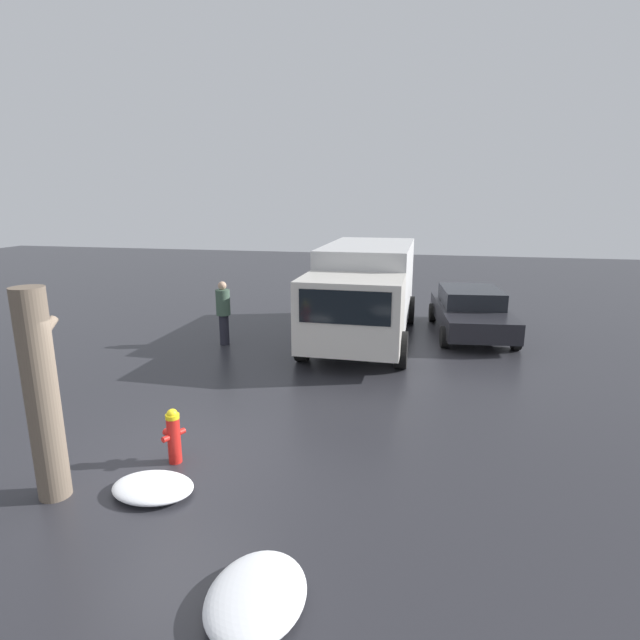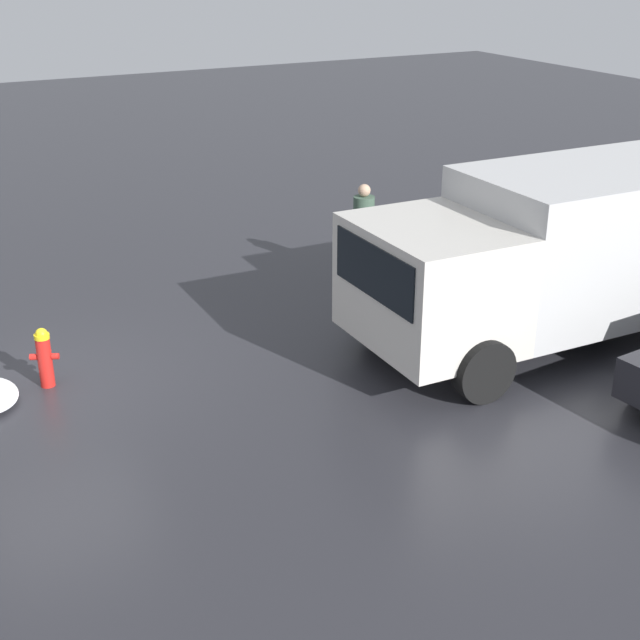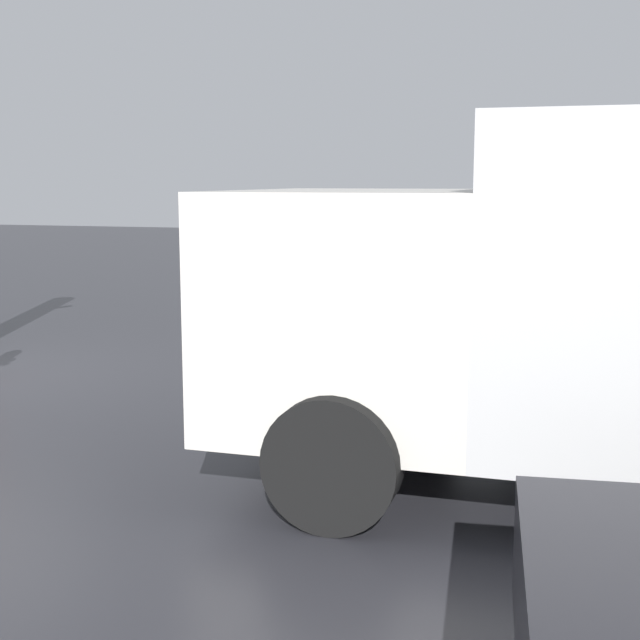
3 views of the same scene
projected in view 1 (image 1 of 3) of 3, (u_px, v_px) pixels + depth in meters
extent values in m
plane|color=#28282D|center=(176.00, 462.00, 7.78)|extent=(60.00, 60.00, 0.00)
cylinder|color=red|center=(174.00, 440.00, 7.69)|extent=(0.20, 0.20, 0.74)
cylinder|color=yellow|center=(172.00, 416.00, 7.60)|extent=(0.21, 0.21, 0.07)
sphere|color=yellow|center=(172.00, 414.00, 7.59)|extent=(0.17, 0.17, 0.17)
cylinder|color=red|center=(167.00, 432.00, 7.76)|extent=(0.14, 0.14, 0.11)
cylinder|color=red|center=(166.00, 439.00, 7.55)|extent=(0.13, 0.12, 0.09)
cylinder|color=red|center=(182.00, 431.00, 7.79)|extent=(0.13, 0.12, 0.09)
cylinder|color=#6B5B4C|center=(42.00, 397.00, 6.56)|extent=(0.42, 0.42, 2.93)
cylinder|color=#6B5B4C|center=(44.00, 333.00, 6.55)|extent=(0.48, 0.12, 0.39)
cube|color=beige|center=(351.00, 313.00, 11.93)|extent=(1.92, 2.47, 1.73)
cube|color=black|center=(344.00, 308.00, 10.94)|extent=(0.05, 2.05, 0.76)
cube|color=#BCBCBC|center=(368.00, 281.00, 15.03)|extent=(4.80, 2.49, 2.21)
cylinder|color=black|center=(401.00, 350.00, 11.97)|extent=(0.90, 0.29, 0.90)
cylinder|color=black|center=(303.00, 343.00, 12.49)|extent=(0.90, 0.29, 0.90)
cylinder|color=black|center=(410.00, 310.00, 16.17)|extent=(0.90, 0.29, 0.90)
cylinder|color=black|center=(336.00, 307.00, 16.69)|extent=(0.90, 0.29, 0.90)
cylinder|color=#23232D|center=(224.00, 330.00, 13.89)|extent=(0.26, 0.26, 0.85)
cylinder|color=#3F5947|center=(223.00, 302.00, 13.70)|extent=(0.39, 0.39, 0.71)
sphere|color=tan|center=(222.00, 286.00, 13.59)|extent=(0.23, 0.23, 0.23)
cube|color=black|center=(471.00, 315.00, 14.89)|extent=(4.55, 2.32, 0.56)
cube|color=black|center=(471.00, 297.00, 14.98)|extent=(2.26, 1.87, 0.49)
cylinder|color=black|center=(516.00, 339.00, 13.42)|extent=(0.62, 0.26, 0.60)
cylinder|color=black|center=(444.00, 337.00, 13.62)|extent=(0.62, 0.26, 0.60)
cylinder|color=black|center=(492.00, 314.00, 16.30)|extent=(0.62, 0.26, 0.60)
cylinder|color=black|center=(433.00, 312.00, 16.50)|extent=(0.62, 0.26, 0.60)
ellipsoid|color=white|center=(256.00, 596.00, 5.00)|extent=(1.30, 1.00, 0.25)
ellipsoid|color=white|center=(153.00, 487.00, 6.93)|extent=(0.85, 1.16, 0.19)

